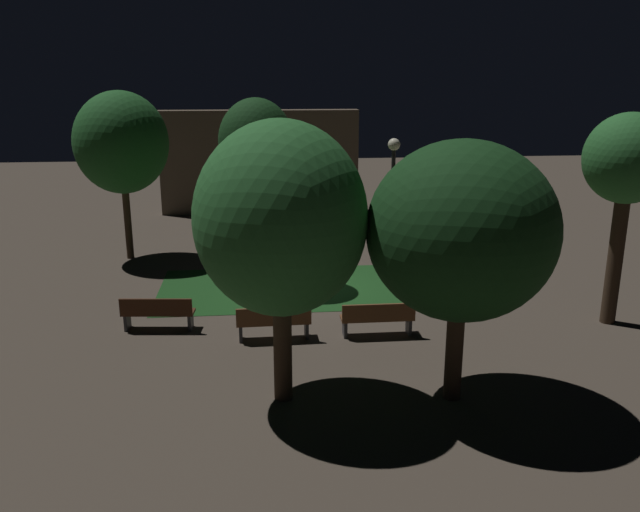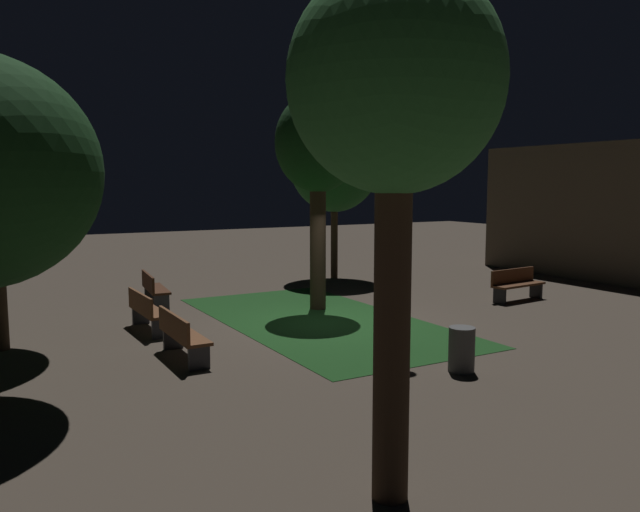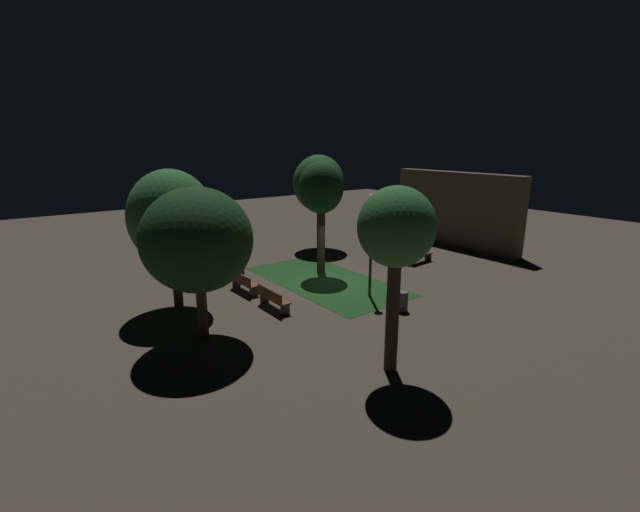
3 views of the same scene
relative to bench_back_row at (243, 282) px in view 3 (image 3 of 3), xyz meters
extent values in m
plane|color=#473D33|center=(1.27, 3.89, -0.48)|extent=(60.00, 60.00, 0.00)
cube|color=#194219|center=(0.90, 3.88, -0.48)|extent=(8.43, 4.24, 0.01)
cube|color=brown|center=(0.00, 0.08, -0.03)|extent=(1.81, 0.53, 0.06)
cube|color=brown|center=(0.00, -0.13, 0.20)|extent=(1.80, 0.11, 0.40)
cube|color=#2D2D33|center=(-0.80, 0.05, -0.27)|extent=(0.09, 0.39, 0.42)
cube|color=#2D2D33|center=(0.80, 0.10, -0.27)|extent=(0.09, 0.39, 0.42)
cube|color=brown|center=(2.55, 0.08, -0.03)|extent=(1.80, 0.49, 0.06)
cube|color=brown|center=(2.54, -0.13, 0.20)|extent=(1.80, 0.07, 0.40)
cube|color=#2D2D33|center=(1.75, 0.08, -0.27)|extent=(0.08, 0.38, 0.42)
cube|color=#2D2D33|center=(3.35, 0.07, -0.27)|extent=(0.08, 0.38, 0.42)
cube|color=#512D19|center=(1.43, 10.01, -0.03)|extent=(0.65, 1.84, 0.06)
cube|color=#512D19|center=(1.22, 9.99, 0.20)|extent=(0.23, 1.80, 0.40)
cube|color=black|center=(1.36, 10.80, -0.27)|extent=(0.39, 0.12, 0.42)
cube|color=black|center=(1.51, 9.21, -0.27)|extent=(0.39, 0.12, 0.42)
cube|color=#422314|center=(-2.88, 0.97, -0.03)|extent=(1.84, 0.65, 0.06)
cube|color=#422314|center=(-2.90, 0.76, 0.20)|extent=(1.80, 0.23, 0.40)
cube|color=#2D2D33|center=(-3.67, 1.05, -0.27)|extent=(0.12, 0.39, 0.42)
cube|color=#2D2D33|center=(-2.08, 0.90, -0.27)|extent=(0.12, 0.39, 0.42)
cylinder|color=#423021|center=(0.11, -2.93, 0.90)|extent=(0.36, 0.36, 2.77)
ellipsoid|color=#28662D|center=(0.11, -2.93, 3.18)|extent=(3.25, 3.25, 3.67)
cylinder|color=#38281C|center=(-0.32, 4.53, 1.37)|extent=(0.42, 0.42, 3.71)
ellipsoid|color=#143816|center=(-0.32, 4.53, 3.83)|extent=(2.20, 2.20, 2.53)
cylinder|color=#38281C|center=(8.68, 0.34, 1.35)|extent=(0.38, 0.38, 3.67)
ellipsoid|color=#28662D|center=(8.68, 0.34, 3.78)|extent=(2.13, 2.13, 2.22)
cylinder|color=#423021|center=(-4.80, 7.70, 1.09)|extent=(0.24, 0.24, 3.15)
ellipsoid|color=#1E5623|center=(-4.80, 7.70, 3.53)|extent=(3.12, 3.12, 3.41)
cylinder|color=#423021|center=(3.46, -3.24, 0.74)|extent=(0.34, 0.34, 2.45)
ellipsoid|color=#143816|center=(3.46, -3.24, 2.95)|extent=(3.57, 3.57, 3.40)
cylinder|color=black|center=(3.70, 4.16, 1.56)|extent=(0.12, 0.12, 4.09)
sphere|color=#F2EDCC|center=(3.70, 4.16, 3.76)|extent=(0.36, 0.36, 0.36)
cylinder|color=#4C4C4C|center=(5.70, 4.03, -0.09)|extent=(0.46, 0.46, 0.79)
cube|color=brown|center=(-0.19, 15.10, 1.84)|extent=(8.96, 0.80, 4.64)
camera|label=1|loc=(-0.28, -14.69, 5.80)|focal=36.48mm
camera|label=2|loc=(13.69, -3.33, 2.77)|focal=34.97mm
camera|label=3|loc=(16.67, -8.16, 6.00)|focal=24.40mm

